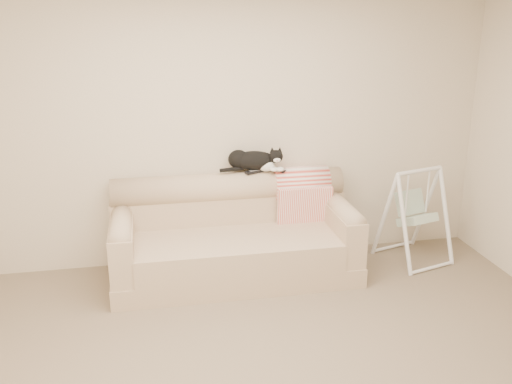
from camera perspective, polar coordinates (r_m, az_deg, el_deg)
ground_plane at (r=4.03m, az=1.61°, el=-18.06°), size 5.00×5.00×0.00m
room_shell at (r=3.36m, az=1.83°, el=3.47°), size 5.04×4.04×2.60m
sofa at (r=5.25m, az=-2.24°, el=-4.62°), size 2.20×0.93×0.90m
remote_a at (r=5.31m, az=-0.16°, el=2.07°), size 0.19×0.11×0.03m
remote_b at (r=5.36m, az=2.12°, el=2.19°), size 0.15×0.16×0.02m
tuxedo_cat at (r=5.31m, az=-0.23°, el=3.18°), size 0.60×0.30×0.23m
throw_blanket at (r=5.46m, az=4.52°, el=0.46°), size 0.52×0.38×0.58m
baby_swing at (r=5.71m, az=15.60°, el=-2.19°), size 0.71×0.73×0.93m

